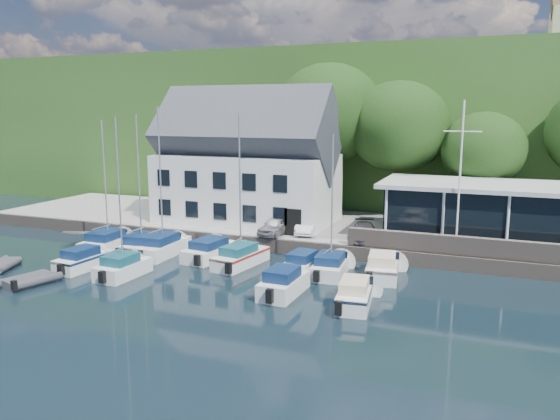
# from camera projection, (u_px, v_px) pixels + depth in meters

# --- Properties ---
(ground) EXTENTS (180.00, 180.00, 0.00)m
(ground) POSITION_uv_depth(u_px,v_px,m) (236.00, 307.00, 28.31)
(ground) COLOR black
(ground) RESTS_ON ground
(quay) EXTENTS (60.00, 13.00, 1.00)m
(quay) POSITION_uv_depth(u_px,v_px,m) (332.00, 230.00, 44.21)
(quay) COLOR #969691
(quay) RESTS_ON ground
(quay_face) EXTENTS (60.00, 0.30, 1.00)m
(quay_face) POSITION_uv_depth(u_px,v_px,m) (305.00, 249.00, 38.27)
(quay_face) COLOR #6D6057
(quay_face) RESTS_ON ground
(hillside) EXTENTS (160.00, 75.00, 16.00)m
(hillside) POSITION_uv_depth(u_px,v_px,m) (415.00, 124.00, 83.53)
(hillside) COLOR #2C501E
(hillside) RESTS_ON ground
(field_patch) EXTENTS (50.00, 30.00, 0.30)m
(field_patch) POSITION_uv_depth(u_px,v_px,m) (476.00, 72.00, 86.46)
(field_patch) COLOR #586130
(field_patch) RESTS_ON hillside
(harbor_building) EXTENTS (14.40, 8.20, 8.70)m
(harbor_building) POSITION_uv_depth(u_px,v_px,m) (248.00, 169.00, 44.98)
(harbor_building) COLOR white
(harbor_building) RESTS_ON quay
(club_pavilion) EXTENTS (13.20, 7.20, 4.10)m
(club_pavilion) POSITION_uv_depth(u_px,v_px,m) (477.00, 212.00, 38.37)
(club_pavilion) COLOR black
(club_pavilion) RESTS_ON quay
(seawall) EXTENTS (18.00, 0.50, 1.20)m
(seawall) POSITION_uv_depth(u_px,v_px,m) (489.00, 248.00, 34.06)
(seawall) COLOR #6D6057
(seawall) RESTS_ON quay
(gangway) EXTENTS (1.20, 6.00, 1.40)m
(gangway) POSITION_uv_depth(u_px,v_px,m) (97.00, 241.00, 42.56)
(gangway) COLOR #BCBDC1
(gangway) RESTS_ON ground
(car_silver) EXTENTS (1.93, 4.00, 1.32)m
(car_silver) POSITION_uv_depth(u_px,v_px,m) (276.00, 226.00, 40.42)
(car_silver) COLOR #A2A2A6
(car_silver) RESTS_ON quay
(car_white) EXTENTS (1.97, 4.08, 1.29)m
(car_white) POSITION_uv_depth(u_px,v_px,m) (308.00, 225.00, 40.85)
(car_white) COLOR white
(car_white) RESTS_ON quay
(car_dgrey) EXTENTS (2.55, 4.38, 1.19)m
(car_dgrey) POSITION_uv_depth(u_px,v_px,m) (364.00, 232.00, 38.68)
(car_dgrey) COLOR #323136
(car_dgrey) RESTS_ON quay
(car_blue) EXTENTS (1.81, 3.78, 1.25)m
(car_blue) POSITION_uv_depth(u_px,v_px,m) (403.00, 233.00, 38.11)
(car_blue) COLOR #2D5289
(car_blue) RESTS_ON quay
(flagpole) EXTENTS (2.33, 0.20, 9.72)m
(flagpole) POSITION_uv_depth(u_px,v_px,m) (460.00, 178.00, 34.72)
(flagpole) COLOR white
(flagpole) RESTS_ON quay
(tree_1) EXTENTS (6.67, 6.67, 9.12)m
(tree_1) POSITION_uv_depth(u_px,v_px,m) (225.00, 159.00, 52.10)
(tree_1) COLOR black
(tree_1) RESTS_ON quay
(tree_2) EXTENTS (9.65, 9.65, 13.19)m
(tree_2) POSITION_uv_depth(u_px,v_px,m) (328.00, 139.00, 48.29)
(tree_2) COLOR black
(tree_2) RESTS_ON quay
(tree_3) EXTENTS (8.46, 8.46, 11.56)m
(tree_3) POSITION_uv_depth(u_px,v_px,m) (398.00, 150.00, 46.03)
(tree_3) COLOR black
(tree_3) RESTS_ON quay
(tree_4) EXTENTS (6.59, 6.59, 9.01)m
(tree_4) POSITION_uv_depth(u_px,v_px,m) (482.00, 169.00, 43.32)
(tree_4) COLOR black
(tree_4) RESTS_ON quay
(boat_r1_0) EXTENTS (2.42, 6.57, 9.33)m
(boat_r1_0) POSITION_uv_depth(u_px,v_px,m) (105.00, 187.00, 38.92)
(boat_r1_0) COLOR white
(boat_r1_0) RESTS_ON ground
(boat_r1_1) EXTENTS (2.73, 5.95, 9.43)m
(boat_r1_1) POSITION_uv_depth(u_px,v_px,m) (139.00, 189.00, 37.87)
(boat_r1_1) COLOR white
(boat_r1_1) RESTS_ON ground
(boat_r1_2) EXTENTS (2.25, 6.99, 9.40)m
(boat_r1_2) POSITION_uv_depth(u_px,v_px,m) (161.00, 189.00, 37.71)
(boat_r1_2) COLOR white
(boat_r1_2) RESTS_ON ground
(boat_r1_3) EXTENTS (3.00, 6.65, 1.45)m
(boat_r1_3) POSITION_uv_depth(u_px,v_px,m) (211.00, 248.00, 37.48)
(boat_r1_3) COLOR white
(boat_r1_3) RESTS_ON ground
(boat_r1_4) EXTENTS (2.84, 6.83, 9.00)m
(boat_r1_4) POSITION_uv_depth(u_px,v_px,m) (240.00, 198.00, 35.12)
(boat_r1_4) COLOR white
(boat_r1_4) RESTS_ON ground
(boat_r1_5) EXTENTS (2.12, 5.45, 1.40)m
(boat_r1_5) POSITION_uv_depth(u_px,v_px,m) (303.00, 262.00, 34.24)
(boat_r1_5) COLOR white
(boat_r1_5) RESTS_ON ground
(boat_r1_6) EXTENTS (2.52, 6.11, 8.38)m
(boat_r1_6) POSITION_uv_depth(u_px,v_px,m) (332.00, 208.00, 33.23)
(boat_r1_6) COLOR white
(boat_r1_6) RESTS_ON ground
(boat_r1_7) EXTENTS (2.81, 6.01, 1.54)m
(boat_r1_7) POSITION_uv_depth(u_px,v_px,m) (383.00, 265.00, 33.21)
(boat_r1_7) COLOR white
(boat_r1_7) RESTS_ON ground
(boat_r2_0) EXTENTS (2.16, 5.76, 1.44)m
(boat_r2_0) POSITION_uv_depth(u_px,v_px,m) (84.00, 258.00, 35.11)
(boat_r2_0) COLOR white
(boat_r2_0) RESTS_ON ground
(boat_r2_1) EXTENTS (2.14, 5.30, 8.91)m
(boat_r2_1) POSITION_uv_depth(u_px,v_px,m) (120.00, 205.00, 32.73)
(boat_r2_1) COLOR white
(boat_r2_1) RESTS_ON ground
(boat_r2_3) EXTENTS (2.02, 5.58, 1.56)m
(boat_r2_3) POSITION_uv_depth(u_px,v_px,m) (284.00, 281.00, 30.15)
(boat_r2_3) COLOR white
(boat_r2_3) RESTS_ON ground
(boat_r2_4) EXTENTS (2.49, 5.95, 1.46)m
(boat_r2_4) POSITION_uv_depth(u_px,v_px,m) (355.00, 292.00, 28.48)
(boat_r2_4) COLOR white
(boat_r2_4) RESTS_ON ground
(dinghy_0) EXTENTS (2.53, 3.18, 0.65)m
(dinghy_0) POSITION_uv_depth(u_px,v_px,m) (3.00, 263.00, 35.25)
(dinghy_0) COLOR #37383C
(dinghy_0) RESTS_ON ground
(dinghy_1) EXTENTS (2.66, 3.53, 0.73)m
(dinghy_1) POSITION_uv_depth(u_px,v_px,m) (29.00, 279.00, 31.84)
(dinghy_1) COLOR #37383C
(dinghy_1) RESTS_ON ground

